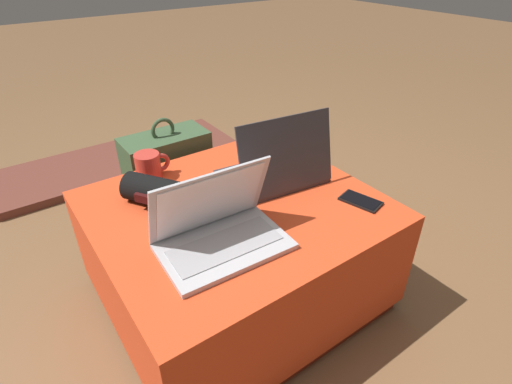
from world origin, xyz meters
TOP-DOWN VIEW (x-y plane):
  - ground_plane at (0.00, 0.00)m, footprint 14.00×14.00m
  - ottoman at (0.00, 0.00)m, footprint 0.90×0.82m
  - laptop_near at (-0.15, -0.15)m, footprint 0.37×0.25m
  - laptop_far at (0.20, 0.03)m, footprint 0.38×0.30m
  - cell_phone at (0.35, -0.23)m, footprint 0.11×0.15m
  - backpack at (-0.01, 0.55)m, footprint 0.36×0.23m
  - wrist_brace at (-0.21, 0.16)m, footprint 0.19×0.22m
  - coffee_mug at (-0.16, 0.33)m, footprint 0.13×0.09m
  - fireplace_hearth at (0.00, 1.31)m, footprint 1.40×0.50m

SIDE VIEW (x-z plane):
  - ground_plane at x=0.00m, z-range 0.00..0.00m
  - fireplace_hearth at x=0.00m, z-range 0.00..0.04m
  - ottoman at x=0.00m, z-range 0.00..0.42m
  - backpack at x=-0.01m, z-range -0.05..0.50m
  - cell_phone at x=0.35m, z-range 0.42..0.43m
  - wrist_brace at x=-0.21m, z-range 0.42..0.52m
  - laptop_near at x=-0.15m, z-range 0.35..0.58m
  - coffee_mug at x=-0.16m, z-range 0.42..0.52m
  - laptop_far at x=0.20m, z-range 0.34..0.61m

